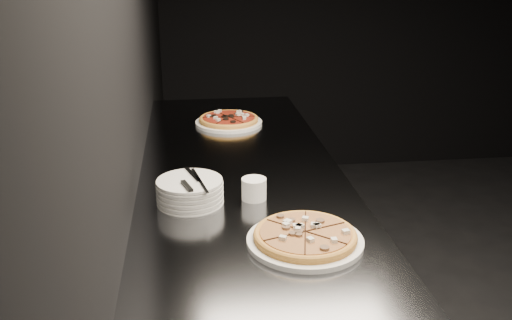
{
  "coord_description": "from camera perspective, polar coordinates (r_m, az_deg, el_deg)",
  "views": [
    {
      "loc": [
        -2.32,
        -1.84,
        1.69
      ],
      "look_at": [
        -2.08,
        0.08,
        0.98
      ],
      "focal_mm": 40.0,
      "sensor_mm": 36.0,
      "label": 1
    }
  ],
  "objects": [
    {
      "name": "counter",
      "position": [
        2.22,
        -1.07,
        -13.36
      ],
      "size": [
        0.74,
        2.44,
        0.92
      ],
      "color": "slate",
      "rests_on": "floor"
    },
    {
      "name": "pizza_mushroom",
      "position": [
        1.6,
        4.93,
        -7.68
      ],
      "size": [
        0.36,
        0.36,
        0.04
      ],
      "rotation": [
        0.0,
        0.0,
        0.31
      ],
      "color": "white",
      "rests_on": "counter"
    },
    {
      "name": "cutlery",
      "position": [
        1.81,
        -6.41,
        -2.1
      ],
      "size": [
        0.07,
        0.23,
        0.01
      ],
      "rotation": [
        0.0,
        0.0,
        0.3
      ],
      "color": "silver",
      "rests_on": "plate_stack"
    },
    {
      "name": "wall_left",
      "position": [
        1.87,
        -12.84,
        10.9
      ],
      "size": [
        0.02,
        5.0,
        2.8
      ],
      "primitive_type": "cube",
      "color": "black",
      "rests_on": "floor"
    },
    {
      "name": "pizza_tomato",
      "position": [
        2.67,
        -2.74,
        3.99
      ],
      "size": [
        0.31,
        0.31,
        0.04
      ],
      "rotation": [
        0.0,
        0.0,
        -0.03
      ],
      "color": "white",
      "rests_on": "counter"
    },
    {
      "name": "ramekin",
      "position": [
        1.86,
        -0.2,
        -2.84
      ],
      "size": [
        0.08,
        0.08,
        0.07
      ],
      "color": "white",
      "rests_on": "counter"
    },
    {
      "name": "plate_stack",
      "position": [
        1.84,
        -6.63,
        -3.14
      ],
      "size": [
        0.21,
        0.21,
        0.08
      ],
      "color": "white",
      "rests_on": "counter"
    }
  ]
}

